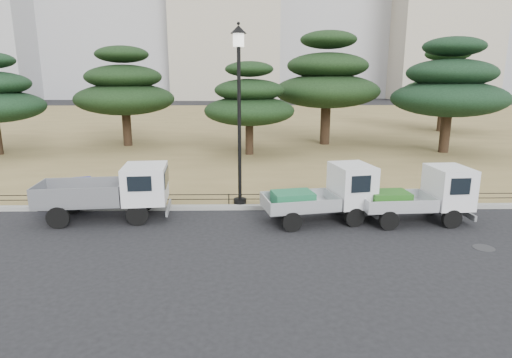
{
  "coord_description": "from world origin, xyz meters",
  "views": [
    {
      "loc": [
        -0.25,
        -12.56,
        4.81
      ],
      "look_at": [
        0.0,
        2.0,
        1.3
      ],
      "focal_mm": 30.0,
      "sensor_mm": 36.0,
      "label": 1
    }
  ],
  "objects_px": {
    "truck_large": "(112,190)",
    "tarp_pile": "(76,194)",
    "truck_kei_rear": "(422,195)",
    "street_lamp": "(239,87)",
    "truck_kei_front": "(327,194)"
  },
  "relations": [
    {
      "from": "truck_large",
      "to": "tarp_pile",
      "type": "xyz_separation_m",
      "value": [
        -1.76,
        1.24,
        -0.47
      ]
    },
    {
      "from": "truck_kei_rear",
      "to": "street_lamp",
      "type": "bearing_deg",
      "value": 159.74
    },
    {
      "from": "truck_large",
      "to": "tarp_pile",
      "type": "relative_size",
      "value": 2.44
    },
    {
      "from": "truck_large",
      "to": "street_lamp",
      "type": "distance_m",
      "value": 5.68
    },
    {
      "from": "truck_kei_front",
      "to": "street_lamp",
      "type": "bearing_deg",
      "value": 138.93
    },
    {
      "from": "truck_kei_front",
      "to": "truck_kei_rear",
      "type": "height_order",
      "value": "truck_kei_front"
    },
    {
      "from": "street_lamp",
      "to": "truck_large",
      "type": "bearing_deg",
      "value": -163.22
    },
    {
      "from": "tarp_pile",
      "to": "truck_kei_front",
      "type": "bearing_deg",
      "value": -10.04
    },
    {
      "from": "street_lamp",
      "to": "tarp_pile",
      "type": "height_order",
      "value": "street_lamp"
    },
    {
      "from": "truck_large",
      "to": "truck_kei_front",
      "type": "relative_size",
      "value": 1.14
    },
    {
      "from": "truck_kei_rear",
      "to": "truck_kei_front",
      "type": "bearing_deg",
      "value": 174.01
    },
    {
      "from": "truck_kei_rear",
      "to": "street_lamp",
      "type": "xyz_separation_m",
      "value": [
        -6.16,
        1.77,
        3.52
      ]
    },
    {
      "from": "truck_large",
      "to": "truck_kei_front",
      "type": "bearing_deg",
      "value": -8.67
    },
    {
      "from": "truck_large",
      "to": "truck_kei_rear",
      "type": "distance_m",
      "value": 10.51
    },
    {
      "from": "truck_kei_front",
      "to": "truck_kei_rear",
      "type": "relative_size",
      "value": 1.05
    }
  ]
}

